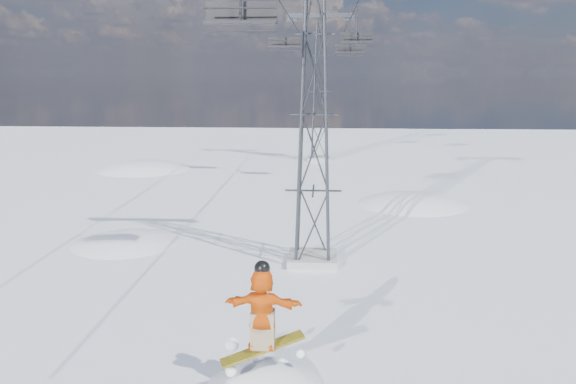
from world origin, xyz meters
TOP-DOWN VIEW (x-y plane):
  - ground at (0.00, 0.00)m, footprint 120.00×120.00m
  - snow_terrain at (-4.77, 21.24)m, footprint 39.00×37.00m
  - lift_tower_near at (0.80, 8.00)m, footprint 5.20×1.80m
  - lift_tower_far at (0.80, 33.00)m, footprint 5.20×1.80m
  - lift_chair_near at (-1.40, 5.62)m, footprint 2.20×0.63m
  - lift_chair_mid at (3.00, 22.38)m, footprint 1.94×0.56m
  - lift_chair_far at (-1.40, 24.61)m, footprint 2.08×0.60m
  - lift_chair_extra at (3.00, 32.06)m, footprint 2.16×0.62m

SIDE VIEW (x-z plane):
  - snow_terrain at x=-4.77m, z-range -20.59..1.41m
  - ground at x=0.00m, z-range 0.00..0.00m
  - lift_tower_near at x=0.80m, z-range -0.24..11.18m
  - lift_tower_far at x=0.80m, z-range -0.24..11.18m
  - lift_chair_near at x=-1.40m, z-range 7.31..10.03m
  - lift_chair_extra at x=3.00m, z-range 7.36..10.04m
  - lift_chair_far at x=-1.40m, z-range 7.50..10.08m
  - lift_chair_mid at x=3.00m, z-range 7.73..10.13m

